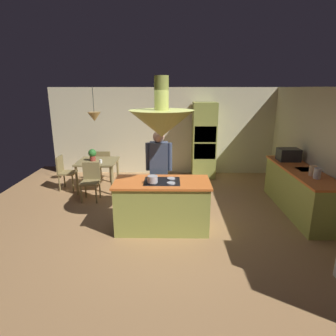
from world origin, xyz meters
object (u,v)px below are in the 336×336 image
at_px(chair_at_corner, 64,170).
at_px(cup_on_table, 101,161).
at_px(chair_facing_island, 91,179).
at_px(oven_tower, 204,141).
at_px(potted_plant_on_table, 92,154).
at_px(canister_flour, 317,173).
at_px(microwave_on_counter, 289,155).
at_px(canister_sugar, 313,171).
at_px(cooking_pot_on_cooktop, 153,179).
at_px(dining_table, 98,165).
at_px(person_at_island, 159,167).
at_px(kitchen_island, 162,205).
at_px(chair_by_back_wall, 104,164).

height_order(chair_at_corner, cup_on_table, chair_at_corner).
bearing_deg(chair_facing_island, oven_tower, 33.10).
relative_size(oven_tower, chair_at_corner, 2.47).
height_order(potted_plant_on_table, canister_flour, canister_flour).
bearing_deg(microwave_on_counter, chair_facing_island, -178.59).
distance_m(oven_tower, potted_plant_on_table, 3.13).
bearing_deg(canister_sugar, microwave_on_counter, 90.00).
height_order(potted_plant_on_table, cooking_pot_on_cooktop, cooking_pot_on_cooktop).
height_order(oven_tower, dining_table, oven_tower).
distance_m(chair_facing_island, cup_on_table, 0.56).
height_order(person_at_island, canister_flour, person_at_island).
xyz_separation_m(oven_tower, chair_at_corner, (-3.66, -1.14, -0.57)).
distance_m(oven_tower, cooking_pot_on_cooktop, 3.60).
height_order(kitchen_island, chair_by_back_wall, kitchen_island).
bearing_deg(chair_facing_island, cooking_pot_on_cooktop, -45.15).
xyz_separation_m(person_at_island, cooking_pot_on_cooktop, (-0.08, -0.81, 0.01)).
relative_size(oven_tower, dining_table, 2.21).
bearing_deg(canister_flour, chair_facing_island, 164.88).
distance_m(chair_by_back_wall, cup_on_table, 0.97).
height_order(canister_flour, canister_sugar, same).
relative_size(cup_on_table, canister_sugar, 0.45).
bearing_deg(person_at_island, cup_on_table, 141.07).
xyz_separation_m(kitchen_island, potted_plant_on_table, (-1.82, 2.10, 0.46)).
xyz_separation_m(oven_tower, chair_facing_island, (-2.80, -1.83, -0.57)).
relative_size(person_at_island, chair_at_corner, 1.98).
height_order(oven_tower, potted_plant_on_table, oven_tower).
bearing_deg(cup_on_table, kitchen_island, -50.20).
relative_size(person_at_island, chair_by_back_wall, 1.98).
bearing_deg(kitchen_island, chair_at_corner, 140.68).
relative_size(chair_by_back_wall, microwave_on_counter, 1.89).
xyz_separation_m(chair_by_back_wall, cup_on_table, (0.14, -0.91, 0.30)).
bearing_deg(cooking_pot_on_cooktop, person_at_island, 84.56).
bearing_deg(chair_facing_island, kitchen_island, -39.83).
xyz_separation_m(chair_facing_island, canister_flour, (4.54, -1.23, 0.52)).
bearing_deg(canister_sugar, chair_by_back_wall, 152.04).
relative_size(dining_table, cup_on_table, 10.78).
bearing_deg(chair_by_back_wall, kitchen_island, 121.43).
bearing_deg(cooking_pot_on_cooktop, kitchen_island, 39.09).
bearing_deg(kitchen_island, potted_plant_on_table, 130.81).
distance_m(kitchen_island, cooking_pot_on_cooktop, 0.58).
height_order(person_at_island, cup_on_table, person_at_island).
bearing_deg(dining_table, oven_tower, 22.21).
bearing_deg(person_at_island, canister_flour, -9.46).
xyz_separation_m(kitchen_island, cup_on_table, (-1.56, 1.87, 0.34)).
bearing_deg(person_at_island, cooking_pot_on_cooktop, -95.44).
height_order(oven_tower, chair_by_back_wall, oven_tower).
bearing_deg(chair_by_back_wall, cooking_pot_on_cooktop, 117.87).
bearing_deg(oven_tower, chair_at_corner, -162.67).
distance_m(kitchen_island, chair_by_back_wall, 3.26).
height_order(person_at_island, microwave_on_counter, person_at_island).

